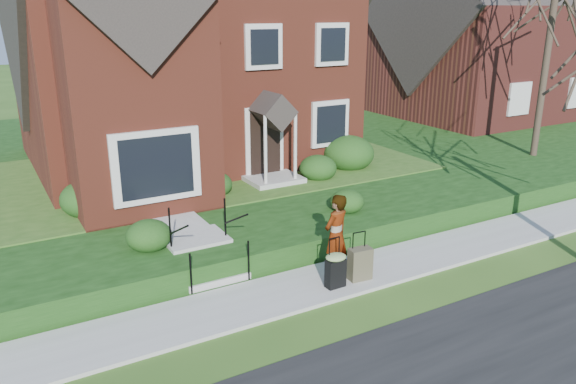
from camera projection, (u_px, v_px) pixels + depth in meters
ground at (342, 279)px, 12.31m from camera, size 120.00×120.00×0.00m
sidewalk at (342, 277)px, 12.29m from camera, size 60.00×1.60×0.08m
terrace at (270, 146)px, 23.11m from camera, size 44.00×20.00×0.60m
walkway at (159, 205)px, 15.07m from camera, size 1.20×6.00×0.06m
main_house at (175, 21)px, 18.53m from camera, size 10.40×10.20×9.40m
neighbour_house at (486, 18)px, 27.30m from camera, size 9.40×8.00×9.20m
front_steps at (203, 252)px, 12.51m from camera, size 1.40×2.02×1.50m
foundation_shrubs at (268, 171)px, 16.53m from camera, size 10.01×4.80×1.20m
woman at (336, 235)px, 12.08m from camera, size 0.78×0.63×1.84m
suitcase_black at (336, 268)px, 11.67m from camera, size 0.46×0.38×1.10m
suitcase_olive at (360, 264)px, 12.03m from camera, size 0.52×0.32×1.07m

